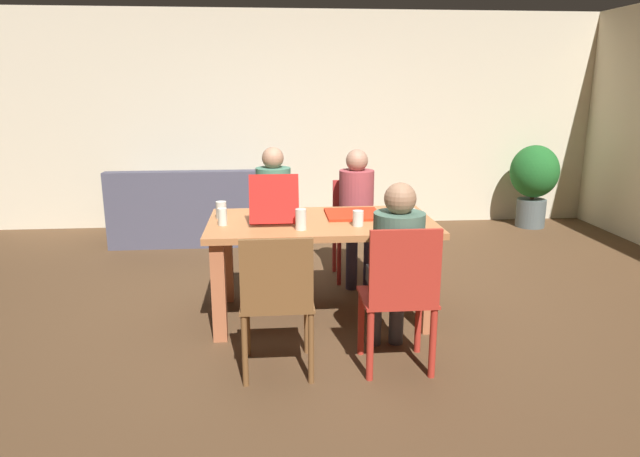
# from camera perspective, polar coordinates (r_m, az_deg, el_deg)

# --- Properties ---
(ground_plane) EXTENTS (20.00, 20.00, 0.00)m
(ground_plane) POSITION_cam_1_polar(r_m,az_deg,el_deg) (4.46, 0.11, -8.69)
(ground_plane) COLOR brown
(back_wall) EXTENTS (7.58, 0.12, 2.62)m
(back_wall) POSITION_cam_1_polar(r_m,az_deg,el_deg) (7.18, -2.10, 10.81)
(back_wall) COLOR beige
(back_wall) RESTS_ON ground
(dining_table) EXTENTS (1.67, 0.94, 0.76)m
(dining_table) POSITION_cam_1_polar(r_m,az_deg,el_deg) (4.25, 0.12, -0.77)
(dining_table) COLOR #B87140
(dining_table) RESTS_ON ground
(chair_0) EXTENTS (0.40, 0.43, 0.88)m
(chair_0) POSITION_cam_1_polar(r_m,az_deg,el_deg) (5.24, 3.49, 0.53)
(chair_0) COLOR #B52D2A
(chair_0) RESTS_ON ground
(person_0) EXTENTS (0.31, 0.50, 1.19)m
(person_0) POSITION_cam_1_polar(r_m,az_deg,el_deg) (5.06, 3.77, 2.34)
(person_0) COLOR #33304B
(person_0) RESTS_ON ground
(chair_1) EXTENTS (0.43, 0.39, 0.87)m
(chair_1) POSITION_cam_1_polar(r_m,az_deg,el_deg) (5.16, -4.63, 0.02)
(chair_1) COLOR brown
(chair_1) RESTS_ON ground
(person_1) EXTENTS (0.31, 0.50, 1.22)m
(person_1) POSITION_cam_1_polar(r_m,az_deg,el_deg) (4.97, -4.67, 2.26)
(person_1) COLOR #32364D
(person_1) RESTS_ON ground
(chair_2) EXTENTS (0.44, 0.40, 0.94)m
(chair_2) POSITION_cam_1_polar(r_m,az_deg,el_deg) (3.47, 8.06, -6.57)
(chair_2) COLOR red
(chair_2) RESTS_ON ground
(person_2) EXTENTS (0.31, 0.52, 1.18)m
(person_2) POSITION_cam_1_polar(r_m,az_deg,el_deg) (3.55, 7.63, -3.05)
(person_2) COLOR #42444C
(person_2) RESTS_ON ground
(chair_3) EXTENTS (0.44, 0.45, 0.90)m
(chair_3) POSITION_cam_1_polar(r_m,az_deg,el_deg) (3.40, -4.36, -6.85)
(chair_3) COLOR brown
(chair_3) RESTS_ON ground
(pizza_box_0) EXTENTS (0.41, 0.41, 0.02)m
(pizza_box_0) POSITION_cam_1_polar(r_m,az_deg,el_deg) (4.38, 3.33, 1.44)
(pizza_box_0) COLOR red
(pizza_box_0) RESTS_ON dining_table
(pizza_box_1) EXTENTS (0.35, 0.45, 0.37)m
(pizza_box_1) POSITION_cam_1_polar(r_m,az_deg,el_deg) (4.23, -4.64, 1.52)
(pizza_box_1) COLOR red
(pizza_box_1) RESTS_ON dining_table
(plate_0) EXTENTS (0.21, 0.21, 0.01)m
(plate_0) POSITION_cam_1_polar(r_m,az_deg,el_deg) (4.24, 8.55, 0.84)
(plate_0) COLOR white
(plate_0) RESTS_ON dining_table
(plate_1) EXTENTS (0.23, 0.23, 0.03)m
(plate_1) POSITION_cam_1_polar(r_m,az_deg,el_deg) (4.58, 8.23, 1.89)
(plate_1) COLOR white
(plate_1) RESTS_ON dining_table
(drinking_glass_0) EXTENTS (0.08, 0.08, 0.15)m
(drinking_glass_0) POSITION_cam_1_polar(r_m,az_deg,el_deg) (3.93, -1.94, 0.92)
(drinking_glass_0) COLOR silver
(drinking_glass_0) RESTS_ON dining_table
(drinking_glass_1) EXTENTS (0.08, 0.08, 0.11)m
(drinking_glass_1) POSITION_cam_1_polar(r_m,az_deg,el_deg) (4.05, 3.85, 1.04)
(drinking_glass_1) COLOR silver
(drinking_glass_1) RESTS_ON dining_table
(drinking_glass_2) EXTENTS (0.07, 0.07, 0.12)m
(drinking_glass_2) POSITION_cam_1_polar(r_m,az_deg,el_deg) (4.12, -9.79, 1.17)
(drinking_glass_2) COLOR silver
(drinking_glass_2) RESTS_ON dining_table
(drinking_glass_3) EXTENTS (0.08, 0.08, 0.13)m
(drinking_glass_3) POSITION_cam_1_polar(r_m,az_deg,el_deg) (4.33, -9.91, 1.84)
(drinking_glass_3) COLOR silver
(drinking_glass_3) RESTS_ON dining_table
(couch) EXTENTS (1.86, 0.90, 0.84)m
(couch) POSITION_cam_1_polar(r_m,az_deg,el_deg) (6.65, -12.14, 1.40)
(couch) COLOR #4B4A5B
(couch) RESTS_ON ground
(potted_plant) EXTENTS (0.59, 0.59, 1.02)m
(potted_plant) POSITION_cam_1_polar(r_m,az_deg,el_deg) (7.53, 20.73, 4.74)
(potted_plant) COLOR #535D5D
(potted_plant) RESTS_ON ground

